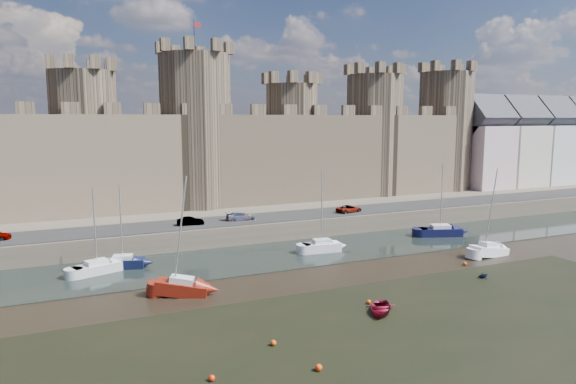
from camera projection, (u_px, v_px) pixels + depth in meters
name	position (u px, v px, depth m)	size (l,w,h in m)	color
ground	(337.00, 346.00, 36.30)	(160.00, 160.00, 0.00)	black
water_channel	(233.00, 260.00, 58.05)	(160.00, 12.00, 0.08)	black
quay	(171.00, 202.00, 90.50)	(160.00, 60.00, 2.50)	#4C443A
road	(210.00, 222.00, 66.75)	(160.00, 7.00, 0.10)	black
castle	(180.00, 147.00, 77.89)	(108.50, 11.00, 29.00)	#42382B
townhouses	(534.00, 145.00, 104.93)	(35.50, 9.05, 18.13)	beige
car_1	(190.00, 221.00, 64.90)	(1.18, 3.38, 1.11)	gray
car_2	(241.00, 216.00, 68.13)	(1.64, 4.04, 1.17)	gray
car_3	(349.00, 209.00, 73.79)	(1.82, 3.94, 1.10)	gray
sailboat_0	(97.00, 267.00, 53.00)	(5.14, 3.31, 8.97)	silver
sailboat_1	(123.00, 262.00, 54.93)	(4.77, 2.96, 8.94)	black
sailboat_2	(321.00, 246.00, 61.56)	(4.73, 2.26, 9.85)	silver
sailboat_3	(440.00, 231.00, 69.93)	(6.03, 3.87, 9.86)	black
sailboat_4	(182.00, 287.00, 46.62)	(5.02, 3.52, 10.94)	maroon
sailboat_5	(489.00, 250.00, 59.95)	(4.88, 2.15, 10.31)	white
dinghy_4	(381.00, 309.00, 42.33)	(2.53, 0.73, 3.55)	maroon
dinghy_7	(483.00, 275.00, 51.63)	(0.98, 0.60, 1.14)	black
buoy_0	(273.00, 343.00, 36.34)	(0.42, 0.42, 0.42)	#E34F0A
buoy_1	(369.00, 302.00, 44.45)	(0.39, 0.39, 0.39)	#F6400A
buoy_2	(319.00, 368.00, 32.69)	(0.47, 0.47, 0.47)	#F93E0B
buoy_3	(465.00, 263.00, 56.18)	(0.42, 0.42, 0.42)	#D85809
buoy_4	(212.00, 378.00, 31.43)	(0.41, 0.41, 0.41)	red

